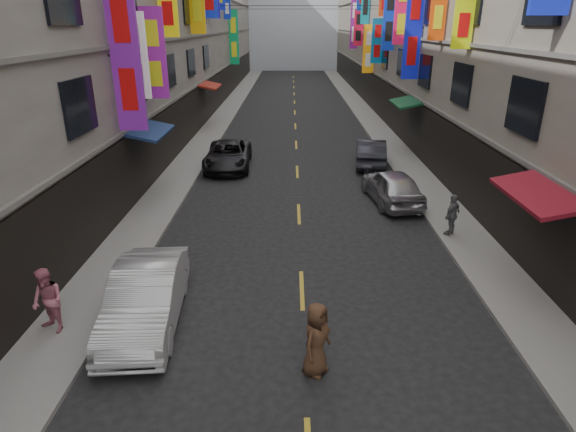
{
  "coord_description": "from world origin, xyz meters",
  "views": [
    {
      "loc": [
        -0.33,
        5.81,
        7.21
      ],
      "look_at": [
        -0.38,
        13.88,
        3.97
      ],
      "focal_mm": 30.0,
      "sensor_mm": 36.0,
      "label": 1
    }
  ],
  "objects_px": {
    "car_left_mid": "(146,297)",
    "pedestrian_crossing": "(316,339)",
    "car_right_mid": "(392,186)",
    "scooter_far_right": "(367,177)",
    "car_left_far": "(228,155)",
    "pedestrian_lfar": "(48,301)",
    "pedestrian_rfar": "(452,215)",
    "car_right_far": "(371,152)"
  },
  "relations": [
    {
      "from": "scooter_far_right",
      "to": "pedestrian_rfar",
      "type": "distance_m",
      "value": 6.35
    },
    {
      "from": "scooter_far_right",
      "to": "pedestrian_crossing",
      "type": "height_order",
      "value": "pedestrian_crossing"
    },
    {
      "from": "pedestrian_rfar",
      "to": "pedestrian_crossing",
      "type": "xyz_separation_m",
      "value": [
        -5.19,
        -7.27,
        -0.02
      ]
    },
    {
      "from": "car_left_far",
      "to": "car_right_mid",
      "type": "bearing_deg",
      "value": -36.6
    },
    {
      "from": "car_left_far",
      "to": "pedestrian_lfar",
      "type": "height_order",
      "value": "pedestrian_lfar"
    },
    {
      "from": "scooter_far_right",
      "to": "car_right_far",
      "type": "relative_size",
      "value": 0.41
    },
    {
      "from": "car_right_mid",
      "to": "pedestrian_crossing",
      "type": "relative_size",
      "value": 2.51
    },
    {
      "from": "car_right_mid",
      "to": "car_right_far",
      "type": "relative_size",
      "value": 1.0
    },
    {
      "from": "car_left_far",
      "to": "pedestrian_lfar",
      "type": "bearing_deg",
      "value": -101.4
    },
    {
      "from": "pedestrian_rfar",
      "to": "car_right_far",
      "type": "bearing_deg",
      "value": -125.84
    },
    {
      "from": "pedestrian_lfar",
      "to": "pedestrian_rfar",
      "type": "height_order",
      "value": "pedestrian_lfar"
    },
    {
      "from": "scooter_far_right",
      "to": "car_left_far",
      "type": "distance_m",
      "value": 7.6
    },
    {
      "from": "pedestrian_lfar",
      "to": "pedestrian_rfar",
      "type": "relative_size",
      "value": 1.1
    },
    {
      "from": "car_right_far",
      "to": "pedestrian_lfar",
      "type": "bearing_deg",
      "value": 63.95
    },
    {
      "from": "scooter_far_right",
      "to": "car_right_mid",
      "type": "xyz_separation_m",
      "value": [
        0.72,
        -2.31,
        0.3
      ]
    },
    {
      "from": "car_right_far",
      "to": "car_left_mid",
      "type": "bearing_deg",
      "value": 69.24
    },
    {
      "from": "car_right_mid",
      "to": "pedestrian_rfar",
      "type": "xyz_separation_m",
      "value": [
        1.42,
        -3.65,
        0.15
      ]
    },
    {
      "from": "car_left_mid",
      "to": "pedestrian_rfar",
      "type": "xyz_separation_m",
      "value": [
        9.42,
        5.41,
        0.12
      ]
    },
    {
      "from": "car_left_far",
      "to": "pedestrian_lfar",
      "type": "distance_m",
      "value": 15.13
    },
    {
      "from": "car_left_mid",
      "to": "pedestrian_rfar",
      "type": "bearing_deg",
      "value": 25.34
    },
    {
      "from": "car_left_mid",
      "to": "car_right_mid",
      "type": "bearing_deg",
      "value": 44.03
    },
    {
      "from": "car_left_mid",
      "to": "pedestrian_lfar",
      "type": "height_order",
      "value": "pedestrian_lfar"
    },
    {
      "from": "scooter_far_right",
      "to": "car_left_mid",
      "type": "distance_m",
      "value": 13.51
    },
    {
      "from": "car_left_mid",
      "to": "pedestrian_crossing",
      "type": "bearing_deg",
      "value": -28.26
    },
    {
      "from": "car_right_far",
      "to": "pedestrian_lfar",
      "type": "relative_size",
      "value": 2.58
    },
    {
      "from": "car_right_mid",
      "to": "car_left_far",
      "type": "bearing_deg",
      "value": -42.4
    },
    {
      "from": "car_left_far",
      "to": "pedestrian_lfar",
      "type": "relative_size",
      "value": 2.97
    },
    {
      "from": "pedestrian_crossing",
      "to": "car_left_mid",
      "type": "bearing_deg",
      "value": 99.5
    },
    {
      "from": "pedestrian_lfar",
      "to": "pedestrian_crossing",
      "type": "distance_m",
      "value": 6.58
    },
    {
      "from": "pedestrian_rfar",
      "to": "pedestrian_crossing",
      "type": "relative_size",
      "value": 0.88
    },
    {
      "from": "scooter_far_right",
      "to": "car_right_far",
      "type": "bearing_deg",
      "value": -88.94
    },
    {
      "from": "scooter_far_right",
      "to": "car_left_far",
      "type": "xyz_separation_m",
      "value": [
        -6.96,
        3.03,
        0.25
      ]
    },
    {
      "from": "car_left_mid",
      "to": "car_right_mid",
      "type": "xyz_separation_m",
      "value": [
        8.0,
        9.06,
        -0.02
      ]
    },
    {
      "from": "car_right_far",
      "to": "pedestrian_rfar",
      "type": "height_order",
      "value": "pedestrian_rfar"
    },
    {
      "from": "car_right_far",
      "to": "pedestrian_crossing",
      "type": "height_order",
      "value": "pedestrian_crossing"
    },
    {
      "from": "car_left_far",
      "to": "pedestrian_crossing",
      "type": "bearing_deg",
      "value": -78.24
    },
    {
      "from": "pedestrian_crossing",
      "to": "pedestrian_rfar",
      "type": "bearing_deg",
      "value": -2.29
    },
    {
      "from": "car_left_mid",
      "to": "pedestrian_lfar",
      "type": "xyz_separation_m",
      "value": [
        -2.21,
        -0.51,
        0.2
      ]
    },
    {
      "from": "pedestrian_rfar",
      "to": "pedestrian_crossing",
      "type": "bearing_deg",
      "value": 10.19
    },
    {
      "from": "car_left_mid",
      "to": "pedestrian_crossing",
      "type": "xyz_separation_m",
      "value": [
        4.23,
        -1.86,
        0.1
      ]
    },
    {
      "from": "car_left_mid",
      "to": "pedestrian_crossing",
      "type": "relative_size",
      "value": 2.67
    },
    {
      "from": "car_right_mid",
      "to": "pedestrian_crossing",
      "type": "height_order",
      "value": "pedestrian_crossing"
    }
  ]
}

